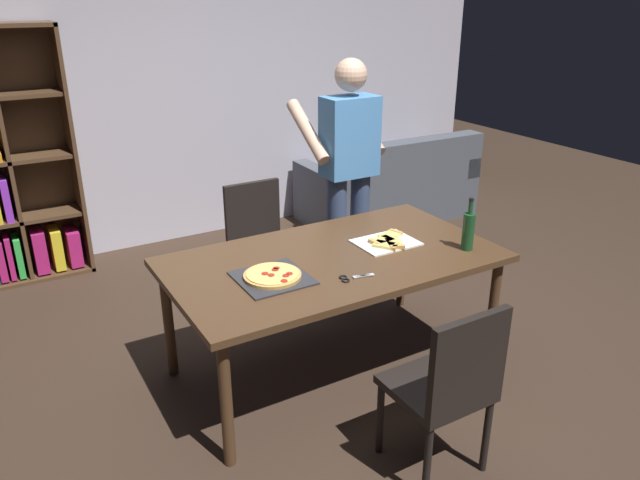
{
  "coord_description": "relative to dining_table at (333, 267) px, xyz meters",
  "views": [
    {
      "loc": [
        -1.67,
        -2.7,
        2.16
      ],
      "look_at": [
        0.0,
        0.15,
        0.8
      ],
      "focal_mm": 34.1,
      "sensor_mm": 36.0,
      "label": 1
    }
  ],
  "objects": [
    {
      "name": "pizza_slices_on_towel",
      "position": [
        0.38,
        -0.0,
        0.08
      ],
      "size": [
        0.36,
        0.29,
        0.03
      ],
      "color": "white",
      "rests_on": "dining_table"
    },
    {
      "name": "couch",
      "position": [
        1.9,
        1.99,
        -0.38
      ],
      "size": [
        1.71,
        0.87,
        0.85
      ],
      "color": "#4C515B",
      "rests_on": "ground_plane"
    },
    {
      "name": "kitchen_scissors",
      "position": [
        -0.07,
        -0.29,
        0.07
      ],
      "size": [
        0.2,
        0.09,
        0.01
      ],
      "color": "silver",
      "rests_on": "dining_table"
    },
    {
      "name": "chair_far_side",
      "position": [
        0.0,
        1.01,
        -0.17
      ],
      "size": [
        0.42,
        0.42,
        0.9
      ],
      "color": "black",
      "rests_on": "ground_plane"
    },
    {
      "name": "chair_near_camera",
      "position": [
        -0.0,
        -1.01,
        -0.17
      ],
      "size": [
        0.42,
        0.42,
        0.9
      ],
      "color": "black",
      "rests_on": "ground_plane"
    },
    {
      "name": "back_wall",
      "position": [
        0.0,
        2.6,
        0.71
      ],
      "size": [
        6.4,
        0.1,
        2.8
      ],
      "primitive_type": "cube",
      "color": "#BCB7C6",
      "rests_on": "ground_plane"
    },
    {
      "name": "wine_bottle",
      "position": [
        0.73,
        -0.3,
        0.18
      ],
      "size": [
        0.07,
        0.07,
        0.32
      ],
      "color": "#194723",
      "rests_on": "dining_table"
    },
    {
      "name": "pepperoni_pizza_on_tray",
      "position": [
        -0.43,
        -0.08,
        0.08
      ],
      "size": [
        0.37,
        0.37,
        0.04
      ],
      "color": "#2D2D33",
      "rests_on": "dining_table"
    },
    {
      "name": "dining_table",
      "position": [
        0.0,
        0.0,
        0.0
      ],
      "size": [
        1.88,
        1.05,
        0.75
      ],
      "color": "#4C331E",
      "rests_on": "ground_plane"
    },
    {
      "name": "ground_plane",
      "position": [
        0.0,
        0.0,
        -0.69
      ],
      "size": [
        12.0,
        12.0,
        0.0
      ],
      "primitive_type": "plane",
      "color": "#38281E"
    },
    {
      "name": "person_serving_pizza",
      "position": [
        0.6,
        0.79,
        0.31
      ],
      "size": [
        0.55,
        0.54,
        1.75
      ],
      "color": "#38476B",
      "rests_on": "ground_plane"
    }
  ]
}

